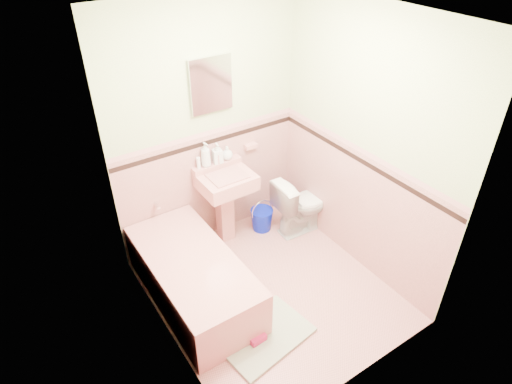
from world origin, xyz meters
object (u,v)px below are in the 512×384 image
shoe (258,339)px  bathtub (194,280)px  soap_bottle_left (206,155)px  toilet (303,204)px  soap_bottle_mid (217,153)px  sink (228,209)px  bucket (262,219)px  soap_bottle_right (227,153)px  medicine_cabinet (211,85)px

shoe → bathtub: bearing=101.4°
soap_bottle_left → toilet: (0.91, -0.45, -0.69)m
soap_bottle_mid → toilet: bearing=-30.2°
sink → bucket: 0.51m
bathtub → soap_bottle_mid: soap_bottle_mid is taller
soap_bottle_right → medicine_cabinet: bearing=166.4°
soap_bottle_mid → toilet: 1.12m
shoe → soap_bottle_right: bearing=64.3°
soap_bottle_left → soap_bottle_right: (0.24, 0.00, -0.06)m
medicine_cabinet → bucket: medicine_cabinet is taller
bucket → soap_bottle_right: bearing=143.8°
medicine_cabinet → toilet: size_ratio=0.77×
bucket → shoe: size_ratio=1.75×
soap_bottle_right → bathtub: bearing=-138.6°
bucket → soap_bottle_left: bearing=158.3°
bathtub → sink: 0.88m
soap_bottle_mid → bucket: (0.40, -0.21, -0.87)m
soap_bottle_mid → sink: bearing=-93.6°
toilet → bucket: (-0.38, 0.24, -0.21)m
medicine_cabinet → soap_bottle_right: (0.12, -0.03, -0.73)m
medicine_cabinet → soap_bottle_right: bearing=-13.6°
bathtub → soap_bottle_right: size_ratio=10.36×
shoe → sink: bearing=66.3°
sink → soap_bottle_right: (0.12, 0.18, 0.55)m
sink → soap_bottle_mid: size_ratio=3.96×
toilet → shoe: bearing=131.4°
bathtub → bucket: 1.21m
soap_bottle_left → soap_bottle_right: 0.25m
soap_bottle_mid → bucket: size_ratio=0.84×
sink → soap_bottle_mid: bearing=86.4°
medicine_cabinet → soap_bottle_left: 0.69m
soap_bottle_left → soap_bottle_right: bearing=0.0°
bathtub → sink: size_ratio=1.79×
bathtub → sink: (0.68, 0.53, 0.19)m
medicine_cabinet → shoe: size_ratio=3.56×
medicine_cabinet → toilet: 1.65m
sink → toilet: bearing=-19.0°
bathtub → medicine_cabinet: (0.68, 0.74, 1.47)m
soap_bottle_mid → soap_bottle_right: (0.11, 0.00, -0.03)m
bathtub → shoe: (0.20, -0.76, -0.17)m
medicine_cabinet → soap_bottle_left: bearing=-165.8°
soap_bottle_right → bucket: soap_bottle_right is taller
sink → shoe: bearing=-110.5°
medicine_cabinet → toilet: bearing=-31.4°
soap_bottle_left → shoe: soap_bottle_left is taller
soap_bottle_left → bucket: size_ratio=1.02×
soap_bottle_left → soap_bottle_mid: size_ratio=1.21×
soap_bottle_right → toilet: soap_bottle_right is taller
toilet → soap_bottle_right: bearing=58.5°
bathtub → toilet: (1.47, 0.26, 0.11)m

